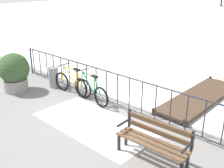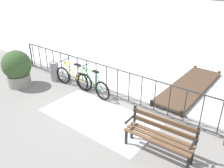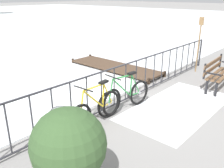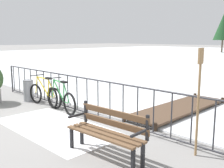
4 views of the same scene
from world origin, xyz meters
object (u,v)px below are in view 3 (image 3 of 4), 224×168
at_px(oar_upright, 199,41).
at_px(planter_with_shrub, 69,152).
at_px(park_bench, 217,71).
at_px(trash_bin, 61,127).
at_px(bicycle_second, 125,97).
at_px(bicycle_near_railing, 97,109).

bearing_deg(oar_upright, planter_with_shrub, -170.30).
height_order(park_bench, trash_bin, park_bench).
xyz_separation_m(park_bench, oar_upright, (1.15, 1.15, 0.63)).
relative_size(park_bench, oar_upright, 0.82).
distance_m(park_bench, oar_upright, 1.74).
distance_m(bicycle_second, oar_upright, 4.35).
height_order(bicycle_near_railing, park_bench, bicycle_near_railing).
bearing_deg(planter_with_shrub, trash_bin, 58.33).
bearing_deg(bicycle_near_railing, bicycle_second, -2.14).
height_order(bicycle_near_railing, bicycle_second, same).
bearing_deg(trash_bin, bicycle_second, 0.37).
relative_size(bicycle_second, planter_with_shrub, 1.28).
height_order(planter_with_shrub, oar_upright, oar_upright).
xyz_separation_m(bicycle_near_railing, planter_with_shrub, (-1.69, -1.15, 0.33)).
bearing_deg(planter_with_shrub, bicycle_second, 23.24).
distance_m(bicycle_near_railing, park_bench, 4.21).
distance_m(park_bench, trash_bin, 5.17).
distance_m(bicycle_near_railing, trash_bin, 1.00).
relative_size(bicycle_second, park_bench, 1.05).
bearing_deg(bicycle_second, trash_bin, -179.63).
bearing_deg(park_bench, trash_bin, 167.99).
xyz_separation_m(planter_with_shrub, oar_upright, (6.89, 1.18, 0.44)).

